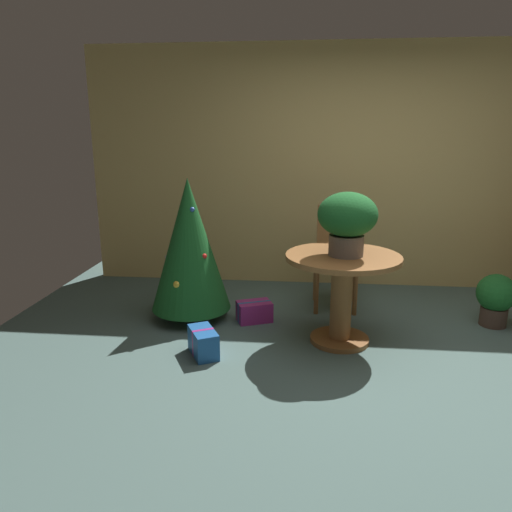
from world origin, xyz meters
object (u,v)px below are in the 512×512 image
Objects in this scene: round_dining_table at (342,283)px; potted_plant at (496,297)px; gift_box_purple at (254,311)px; holiday_tree at (190,245)px; gift_box_blue at (203,342)px; flower_vase at (347,219)px; wooden_chair_far at (335,252)px.

potted_plant is at bearing 19.17° from round_dining_table.
gift_box_purple is (-0.75, 0.37, -0.42)m from round_dining_table.
holiday_tree is 0.85m from gift_box_purple.
round_dining_table reaches higher than potted_plant.
gift_box_blue is (-0.32, -0.73, 0.01)m from gift_box_purple.
gift_box_blue is (-1.09, -0.33, -0.93)m from flower_vase.
wooden_chair_far is at bearing 34.55° from gift_box_purple.
round_dining_table is 2.57× the size of gift_box_purple.
wooden_chair_far reaches higher than gift_box_blue.
flower_vase is (0.02, -0.02, 0.53)m from round_dining_table.
round_dining_table is 0.93m from gift_box_purple.
potted_plant reaches higher than gift_box_blue.
wooden_chair_far reaches higher than round_dining_table.
potted_plant is (2.73, 0.09, -0.44)m from holiday_tree.
wooden_chair_far reaches higher than gift_box_purple.
gift_box_purple is at bearing 153.49° from round_dining_table.
gift_box_blue is (0.26, -0.74, -0.60)m from holiday_tree.
holiday_tree is at bearing 163.72° from round_dining_table.
holiday_tree is 0.99m from gift_box_blue.
gift_box_blue is at bearing -70.39° from holiday_tree.
wooden_chair_far is 2.76× the size of gift_box_blue.
wooden_chair_far is 0.76× the size of holiday_tree.
round_dining_table is at bearing -26.51° from gift_box_purple.
gift_box_blue is at bearing -162.88° from flower_vase.
gift_box_blue is at bearing -130.81° from wooden_chair_far.
flower_vase is 1.45m from holiday_tree.
wooden_chair_far is 1.48m from potted_plant.
gift_box_blue is at bearing -114.01° from gift_box_purple.
flower_vase reaches higher than round_dining_table.
gift_box_purple is 2.15m from potted_plant.
flower_vase is 0.50× the size of wooden_chair_far.
holiday_tree is at bearing 109.61° from gift_box_blue.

